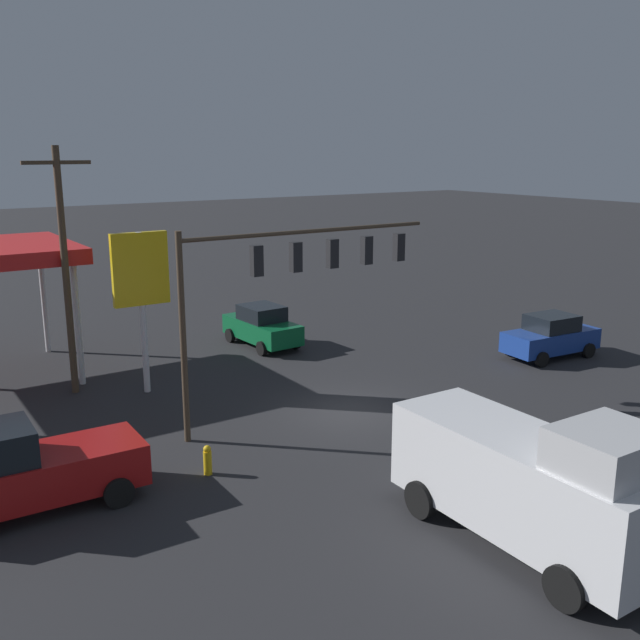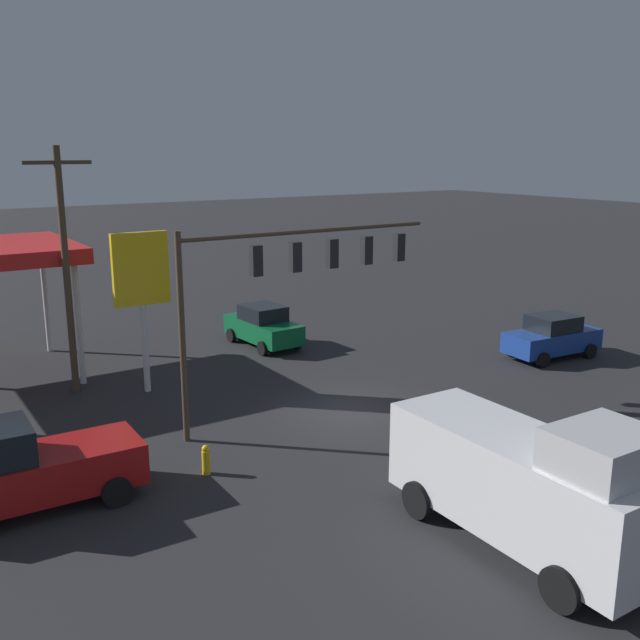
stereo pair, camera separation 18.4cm
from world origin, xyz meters
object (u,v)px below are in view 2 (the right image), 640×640
at_px(traffic_signal_assembly, 295,269).
at_px(sedan_waiting, 263,326).
at_px(utility_pole, 66,266).
at_px(price_sign, 141,278).
at_px(pickup_parked, 31,469).
at_px(fire_hydrant, 206,460).
at_px(sedan_far, 552,337).
at_px(delivery_truck, 527,481).

relative_size(traffic_signal_assembly, sedan_waiting, 2.13).
relative_size(utility_pole, price_sign, 1.50).
bearing_deg(pickup_parked, traffic_signal_assembly, -166.33).
height_order(price_sign, sedan_waiting, price_sign).
distance_m(sedan_waiting, fire_hydrant, 13.74).
height_order(sedan_far, fire_hydrant, sedan_far).
distance_m(sedan_far, pickup_parked, 22.39).
bearing_deg(delivery_truck, utility_pole, -160.47).
bearing_deg(traffic_signal_assembly, price_sign, -56.55).
relative_size(delivery_truck, fire_hydrant, 7.76).
distance_m(utility_pole, fire_hydrant, 10.37).
bearing_deg(fire_hydrant, sedan_waiting, -125.59).
distance_m(price_sign, sedan_far, 17.87).
relative_size(price_sign, fire_hydrant, 6.94).
relative_size(delivery_truck, sedan_far, 1.51).
bearing_deg(sedan_far, utility_pole, -15.52).
distance_m(pickup_parked, sedan_waiting, 16.42).
distance_m(price_sign, pickup_parked, 9.79).
bearing_deg(pickup_parked, sedan_waiting, -138.52).
relative_size(delivery_truck, sedan_waiting, 1.52).
distance_m(traffic_signal_assembly, sedan_waiting, 10.16).
bearing_deg(fire_hydrant, sedan_far, -172.39).
bearing_deg(sedan_waiting, utility_pole, -81.50).
xyz_separation_m(traffic_signal_assembly, delivery_truck, (0.03, 10.19, -3.48)).
distance_m(price_sign, fire_hydrant, 8.86).
distance_m(sedan_far, fire_hydrant, 17.92).
height_order(traffic_signal_assembly, sedan_waiting, traffic_signal_assembly).
distance_m(traffic_signal_assembly, delivery_truck, 10.76).
bearing_deg(fire_hydrant, utility_pole, -82.58).
bearing_deg(traffic_signal_assembly, sedan_waiting, -111.66).
bearing_deg(pickup_parked, delivery_truck, 139.40).
bearing_deg(price_sign, pickup_parked, 52.05).
distance_m(pickup_parked, fire_hydrant, 4.65).
xyz_separation_m(utility_pole, fire_hydrant, (-1.21, 9.30, -4.44)).
relative_size(sedan_far, fire_hydrant, 5.15).
bearing_deg(price_sign, delivery_truck, 102.58).
xyz_separation_m(price_sign, sedan_far, (-16.65, 5.47, -3.47)).
xyz_separation_m(traffic_signal_assembly, utility_pole, (5.79, -6.72, -0.29)).
relative_size(price_sign, pickup_parked, 1.17).
distance_m(price_sign, delivery_truck, 16.06).
xyz_separation_m(traffic_signal_assembly, price_sign, (3.48, -5.26, -0.75)).
bearing_deg(delivery_truck, sedan_far, 127.80).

